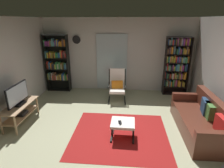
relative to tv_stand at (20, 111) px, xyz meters
The scene contains 14 objects.
ground_plane 2.35m from the tv_stand, ahead, with size 7.02×7.02×0.00m, color #A5A683.
wall_back 3.65m from the tv_stand, 48.90° to the left, with size 5.60×0.06×2.60m, color silver.
glass_door_panel 3.40m from the tv_stand, 50.93° to the left, with size 1.10×0.01×2.00m, color silver.
area_rug 2.58m from the tv_stand, ahead, with size 2.18×1.95×0.01m, color maroon.
tv_stand is the anchor object (origin of this frame).
television 0.43m from the tv_stand, 31.77° to the left, with size 0.20×0.85×0.54m.
bookshelf_near_tv 2.51m from the tv_stand, 86.86° to the left, with size 0.83×0.30×2.04m.
bookshelf_near_sofa 5.00m from the tv_stand, 28.57° to the left, with size 0.81×0.30×2.00m.
leather_sofa 4.42m from the tv_stand, ahead, with size 0.82×1.99×0.83m.
lounge_armchair 2.90m from the tv_stand, 35.54° to the left, with size 0.59×0.67×1.02m.
ottoman 2.63m from the tv_stand, ahead, with size 0.53×0.49×0.39m.
tv_remote 2.60m from the tv_stand, 10.44° to the right, with size 0.04×0.14×0.02m, color black.
cell_phone 2.58m from the tv_stand, ahead, with size 0.07×0.14×0.01m, color black.
wall_clock 3.10m from the tv_stand, 71.84° to the left, with size 0.29×0.03×0.29m.
Camera 1 is at (0.36, -3.70, 2.52)m, focal length 29.49 mm.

